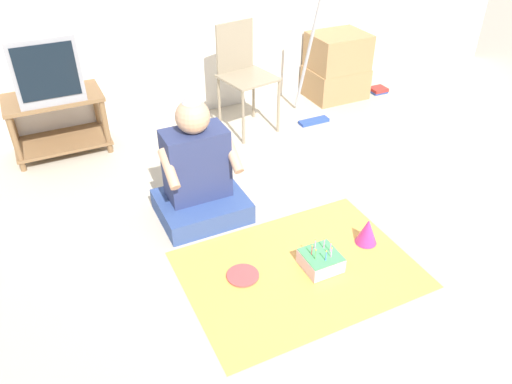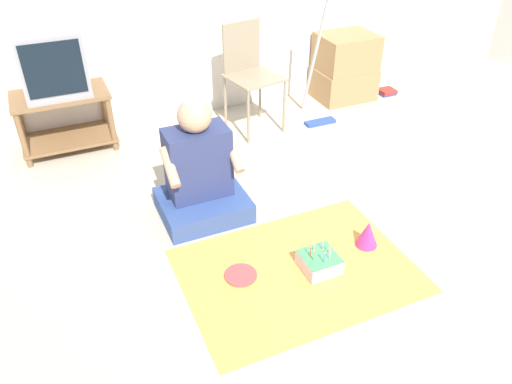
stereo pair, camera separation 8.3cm
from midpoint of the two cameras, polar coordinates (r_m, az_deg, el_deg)
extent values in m
plane|color=#BCB29E|center=(3.19, 12.50, -6.06)|extent=(16.00, 16.00, 0.00)
cube|color=olive|center=(4.21, -22.80, 9.89)|extent=(0.73, 0.43, 0.03)
cube|color=olive|center=(4.36, -21.71, 5.42)|extent=(0.73, 0.43, 0.02)
cylinder|color=olive|center=(4.14, -26.30, 5.04)|extent=(0.04, 0.04, 0.48)
cylinder|color=olive|center=(4.15, -17.35, 7.29)|extent=(0.04, 0.04, 0.48)
cylinder|color=olive|center=(4.47, -26.59, 7.06)|extent=(0.04, 0.04, 0.48)
cylinder|color=olive|center=(4.49, -18.28, 9.15)|extent=(0.04, 0.04, 0.48)
cube|color=#99999E|center=(4.12, -23.63, 13.18)|extent=(0.47, 0.41, 0.49)
cube|color=black|center=(3.92, -23.36, 12.47)|extent=(0.41, 0.01, 0.39)
cube|color=gray|center=(4.24, -1.46, 12.91)|extent=(0.47, 0.47, 0.02)
cube|color=gray|center=(4.31, -3.01, 16.23)|extent=(0.35, 0.08, 0.42)
cylinder|color=gray|center=(4.10, -2.06, 8.51)|extent=(0.02, 0.02, 0.48)
cylinder|color=gray|center=(4.30, 2.02, 9.77)|extent=(0.02, 0.02, 0.48)
cylinder|color=gray|center=(4.38, -4.78, 10.15)|extent=(0.02, 0.02, 0.48)
cylinder|color=gray|center=(4.56, -0.82, 11.30)|extent=(0.02, 0.02, 0.48)
cube|color=#A87F51|center=(5.08, 8.57, 12.31)|extent=(0.55, 0.44, 0.29)
cube|color=#A87F51|center=(4.98, 8.88, 15.62)|extent=(0.52, 0.43, 0.33)
cube|color=#2D4CB2|center=(4.56, 6.10, 8.05)|extent=(0.28, 0.09, 0.03)
cylinder|color=#B7B7BC|center=(4.47, 5.45, 15.60)|extent=(0.03, 0.35, 1.14)
cube|color=#284793|center=(5.30, 13.29, 11.12)|extent=(0.16, 0.14, 0.02)
cube|color=#B72D28|center=(5.30, 13.38, 11.37)|extent=(0.16, 0.14, 0.03)
cube|color=#334C8C|center=(3.35, -6.91, -1.62)|extent=(0.56, 0.48, 0.14)
cube|color=navy|center=(3.22, -7.57, 3.22)|extent=(0.40, 0.23, 0.47)
sphere|color=tan|center=(3.07, -8.04, 8.52)|extent=(0.21, 0.21, 0.21)
cone|color=silver|center=(3.01, -8.25, 10.86)|extent=(0.12, 0.12, 0.09)
cylinder|color=tan|center=(3.05, -10.68, 2.61)|extent=(0.06, 0.25, 0.20)
cylinder|color=tan|center=(3.16, -3.48, 4.38)|extent=(0.06, 0.25, 0.20)
cube|color=#EFA84C|center=(2.96, 4.09, -8.80)|extent=(1.33, 0.96, 0.01)
cube|color=silver|center=(2.96, 6.60, -7.83)|extent=(0.21, 0.21, 0.09)
cube|color=#4CB266|center=(2.92, 6.66, -7.12)|extent=(0.21, 0.21, 0.01)
cylinder|color=#E58CCC|center=(2.93, 7.69, -6.36)|extent=(0.01, 0.01, 0.07)
sphere|color=#FFCC4C|center=(2.90, 7.76, -5.74)|extent=(0.01, 0.01, 0.01)
cylinder|color=#E58CCC|center=(2.95, 6.97, -5.96)|extent=(0.01, 0.01, 0.07)
sphere|color=#FFCC4C|center=(2.92, 7.03, -5.34)|extent=(0.01, 0.01, 0.01)
cylinder|color=#E58CCC|center=(2.94, 5.96, -6.07)|extent=(0.01, 0.01, 0.07)
sphere|color=#FFCC4C|center=(2.91, 6.01, -5.45)|extent=(0.01, 0.01, 0.01)
cylinder|color=#EA4C4C|center=(2.89, 5.58, -6.76)|extent=(0.01, 0.01, 0.07)
sphere|color=#FFCC4C|center=(2.87, 5.62, -6.14)|extent=(0.01, 0.01, 0.01)
cylinder|color=#66C666|center=(2.87, 5.99, -7.22)|extent=(0.01, 0.01, 0.07)
sphere|color=#FFCC4C|center=(2.84, 6.04, -6.60)|extent=(0.01, 0.01, 0.01)
cylinder|color=#4C7FE5|center=(2.87, 7.17, -7.37)|extent=(0.01, 0.01, 0.07)
sphere|color=#FFCC4C|center=(2.84, 7.23, -6.75)|extent=(0.01, 0.01, 0.01)
cylinder|color=#E58CCC|center=(2.89, 7.77, -6.98)|extent=(0.01, 0.01, 0.07)
sphere|color=#FFCC4C|center=(2.86, 7.83, -6.36)|extent=(0.01, 0.01, 0.01)
cone|color=#CC338C|center=(3.15, 11.87, -4.41)|extent=(0.13, 0.13, 0.17)
cylinder|color=#D84C4C|center=(2.91, -2.35, -9.50)|extent=(0.19, 0.19, 0.01)
camera|label=1|loc=(0.04, -90.80, -0.55)|focal=35.00mm
camera|label=2|loc=(0.04, 89.20, 0.55)|focal=35.00mm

